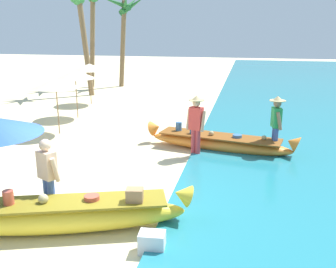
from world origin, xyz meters
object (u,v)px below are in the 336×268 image
boat_orange_midground (219,142)px  palm_tree_tall_inland (94,4)px  boat_yellow_foreground (61,215)px  person_vendor_assistant (276,122)px  cooler_box (152,243)px  person_tourist_customer (48,174)px  palm_tree_mid_cluster (80,3)px  palm_tree_leaning_seaward (124,15)px  person_vendor_hatted (196,122)px

boat_orange_midground → palm_tree_tall_inland: (-8.28, 11.08, 4.57)m
boat_yellow_foreground → palm_tree_tall_inland: size_ratio=0.78×
boat_yellow_foreground → boat_orange_midground: (2.39, 5.28, -0.05)m
person_vendor_assistant → cooler_box: bearing=-112.1°
boat_orange_midground → person_tourist_customer: size_ratio=2.89×
palm_tree_mid_cluster → cooler_box: 16.37m
palm_tree_tall_inland → boat_orange_midground: bearing=-53.2°
palm_tree_leaning_seaward → palm_tree_mid_cluster: bearing=-110.8°
person_tourist_customer → palm_tree_tall_inland: palm_tree_tall_inland is taller
boat_yellow_foreground → person_vendor_assistant: 6.54m
palm_tree_leaning_seaward → cooler_box: palm_tree_leaning_seaward is taller
person_vendor_assistant → person_tourist_customer: bearing=-133.2°
person_tourist_customer → cooler_box: person_tourist_customer is taller
person_tourist_customer → person_vendor_assistant: person_vendor_assistant is taller
cooler_box → palm_tree_tall_inland: bearing=110.3°
person_vendor_assistant → palm_tree_tall_inland: (-9.87, 11.21, 3.83)m
palm_tree_tall_inland → cooler_box: 18.93m
person_vendor_hatted → person_tourist_customer: 4.75m
person_vendor_assistant → cooler_box: person_vendor_assistant is taller
cooler_box → person_tourist_customer: bearing=156.7°
boat_orange_midground → person_vendor_hatted: (-0.61, -0.64, 0.74)m
person_vendor_hatted → palm_tree_leaning_seaward: 14.07m
person_vendor_hatted → boat_orange_midground: bearing=46.4°
palm_tree_leaning_seaward → palm_tree_mid_cluster: 3.57m
boat_yellow_foreground → person_tourist_customer: size_ratio=2.96×
person_vendor_hatted → palm_tree_mid_cluster: size_ratio=0.30×
boat_yellow_foreground → palm_tree_tall_inland: palm_tree_tall_inland is taller
boat_orange_midground → palm_tree_leaning_seaward: size_ratio=0.85×
palm_tree_tall_inland → cooler_box: (7.65, -16.67, -4.66)m
palm_tree_tall_inland → cooler_box: palm_tree_tall_inland is taller
person_tourist_customer → palm_tree_mid_cluster: (-5.07, 13.18, 3.86)m
boat_yellow_foreground → person_vendor_assistant: bearing=52.3°
boat_orange_midground → palm_tree_leaning_seaward: (-6.65, 11.65, 3.96)m
boat_yellow_foreground → person_tourist_customer: (-0.44, 0.44, 0.57)m
palm_tree_leaning_seaward → palm_tree_tall_inland: bearing=-160.9°
person_tourist_customer → cooler_box: size_ratio=3.73×
boat_yellow_foreground → person_vendor_hatted: bearing=69.0°
person_vendor_assistant → cooler_box: size_ratio=4.08×
boat_yellow_foreground → palm_tree_tall_inland: 17.97m
person_vendor_hatted → cooler_box: person_vendor_hatted is taller
boat_orange_midground → boat_yellow_foreground: bearing=-114.4°
person_tourist_customer → person_vendor_assistant: bearing=46.8°
boat_orange_midground → palm_tree_tall_inland: bearing=126.8°
boat_orange_midground → person_vendor_hatted: person_vendor_hatted is taller
person_vendor_assistant → boat_yellow_foreground: bearing=-127.7°
person_vendor_hatted → palm_tree_tall_inland: size_ratio=0.29×
person_vendor_hatted → palm_tree_mid_cluster: palm_tree_mid_cluster is taller
palm_tree_tall_inland → person_tourist_customer: bearing=-71.1°
person_vendor_hatted → palm_tree_tall_inland: (-7.68, 11.72, 3.82)m
palm_tree_leaning_seaward → boat_yellow_foreground: bearing=-75.9°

